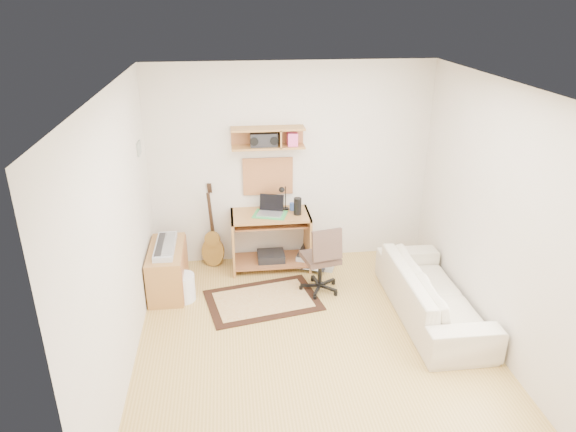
{
  "coord_description": "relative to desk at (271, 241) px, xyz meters",
  "views": [
    {
      "loc": [
        -0.79,
        -4.41,
        3.33
      ],
      "look_at": [
        -0.15,
        1.05,
        1.0
      ],
      "focal_mm": 32.87,
      "sensor_mm": 36.0,
      "label": 1
    }
  ],
  "objects": [
    {
      "name": "boombox",
      "position": [
        -0.06,
        0.15,
        1.3
      ],
      "size": [
        0.33,
        0.15,
        0.17
      ],
      "primitive_type": "cube",
      "color": "black",
      "rests_on": "wall_shelf"
    },
    {
      "name": "rug",
      "position": [
        -0.17,
        -0.83,
        -0.37
      ],
      "size": [
        1.42,
        1.09,
        0.02
      ],
      "primitive_type": "cube",
      "rotation": [
        0.0,
        0.0,
        0.2
      ],
      "color": "beige",
      "rests_on": "floor"
    },
    {
      "name": "cabinet",
      "position": [
        -1.28,
        -0.44,
        -0.1
      ],
      "size": [
        0.4,
        0.9,
        0.55
      ],
      "primitive_type": "cube",
      "color": "#AD763D",
      "rests_on": "floor"
    },
    {
      "name": "sofa",
      "position": [
        1.68,
        -1.34,
        0.0
      ],
      "size": [
        0.56,
        1.92,
        0.75
      ],
      "primitive_type": "imported",
      "rotation": [
        0.0,
        0.0,
        1.57
      ],
      "color": "beige",
      "rests_on": "floor"
    },
    {
      "name": "right_wall",
      "position": [
        2.1,
        -1.73,
        0.93
      ],
      "size": [
        0.01,
        4.0,
        2.6
      ],
      "primitive_type": "cube",
      "color": "beige",
      "rests_on": "ground"
    },
    {
      "name": "music_keyboard",
      "position": [
        -1.28,
        -0.44,
        0.21
      ],
      "size": [
        0.22,
        0.71,
        0.06
      ],
      "primitive_type": "cube",
      "color": "#B2B5BA",
      "rests_on": "cabinet"
    },
    {
      "name": "back_wall",
      "position": [
        0.3,
        0.28,
        0.93
      ],
      "size": [
        3.6,
        0.01,
        2.6
      ],
      "primitive_type": "cube",
      "color": "beige",
      "rests_on": "ground"
    },
    {
      "name": "desk_lamp",
      "position": [
        0.21,
        0.14,
        0.54
      ],
      "size": [
        0.11,
        0.11,
        0.32
      ],
      "primitive_type": null,
      "color": "black",
      "rests_on": "desk"
    },
    {
      "name": "waste_basket",
      "position": [
        -1.09,
        -0.7,
        -0.21
      ],
      "size": [
        0.35,
        0.35,
        0.33
      ],
      "primitive_type": "cylinder",
      "rotation": [
        0.0,
        0.0,
        0.35
      ],
      "color": "white",
      "rests_on": "floor"
    },
    {
      "name": "speaker",
      "position": [
        0.34,
        -0.05,
        0.48
      ],
      "size": [
        0.1,
        0.1,
        0.22
      ],
      "primitive_type": "cylinder",
      "color": "black",
      "rests_on": "desk"
    },
    {
      "name": "floor",
      "position": [
        0.3,
        -1.73,
        -0.38
      ],
      "size": [
        3.6,
        4.0,
        0.01
      ],
      "primitive_type": "cube",
      "color": "tan",
      "rests_on": "ground"
    },
    {
      "name": "desk",
      "position": [
        0.0,
        0.0,
        0.0
      ],
      "size": [
        1.0,
        0.55,
        0.75
      ],
      "primitive_type": null,
      "color": "#AD763D",
      "rests_on": "floor"
    },
    {
      "name": "left_wall",
      "position": [
        -1.51,
        -1.73,
        0.93
      ],
      "size": [
        0.01,
        4.0,
        2.6
      ],
      "primitive_type": "cube",
      "color": "beige",
      "rests_on": "ground"
    },
    {
      "name": "pencil_cup",
      "position": [
        0.29,
        0.1,
        0.42
      ],
      "size": [
        0.07,
        0.07,
        0.1
      ],
      "primitive_type": "cylinder",
      "color": "#3858A9",
      "rests_on": "desk"
    },
    {
      "name": "ceiling",
      "position": [
        0.3,
        -1.73,
        2.23
      ],
      "size": [
        3.6,
        4.0,
        0.01
      ],
      "primitive_type": "cube",
      "color": "white",
      "rests_on": "ground"
    },
    {
      "name": "printer",
      "position": [
        0.61,
        -0.01,
        -0.29
      ],
      "size": [
        0.59,
        0.53,
        0.18
      ],
      "primitive_type": "cube",
      "rotation": [
        0.0,
        0.0,
        -0.38
      ],
      "color": "#A5A8AA",
      "rests_on": "floor"
    },
    {
      "name": "cork_board",
      "position": [
        -0.0,
        0.25,
        0.79
      ],
      "size": [
        0.64,
        0.03,
        0.49
      ],
      "primitive_type": "cube",
      "color": "tan",
      "rests_on": "back_wall"
    },
    {
      "name": "wall_photo",
      "position": [
        -1.49,
        -0.23,
        1.34
      ],
      "size": [
        0.02,
        0.2,
        0.15
      ],
      "primitive_type": "cube",
      "color": "#4C8CBF",
      "rests_on": "left_wall"
    },
    {
      "name": "guitar",
      "position": [
        -0.75,
        0.13,
        0.18
      ],
      "size": [
        0.34,
        0.26,
        1.12
      ],
      "primitive_type": null,
      "rotation": [
        0.0,
        0.0,
        -0.28
      ],
      "color": "olive",
      "rests_on": "floor"
    },
    {
      "name": "laptop",
      "position": [
        -0.0,
        -0.02,
        0.49
      ],
      "size": [
        0.39,
        0.39,
        0.24
      ],
      "primitive_type": null,
      "rotation": [
        0.0,
        0.0,
        -0.3
      ],
      "color": "silver",
      "rests_on": "desk"
    },
    {
      "name": "task_chair",
      "position": [
        0.53,
        -0.67,
        0.07
      ],
      "size": [
        0.54,
        0.54,
        0.89
      ],
      "primitive_type": null,
      "rotation": [
        0.0,
        0.0,
        0.22
      ],
      "color": "#3B2A22",
      "rests_on": "floor"
    },
    {
      "name": "wall_shelf",
      "position": [
        -0.0,
        0.15,
        1.32
      ],
      "size": [
        0.9,
        0.25,
        0.26
      ],
      "primitive_type": "cube",
      "color": "#AD763D",
      "rests_on": "back_wall"
    }
  ]
}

